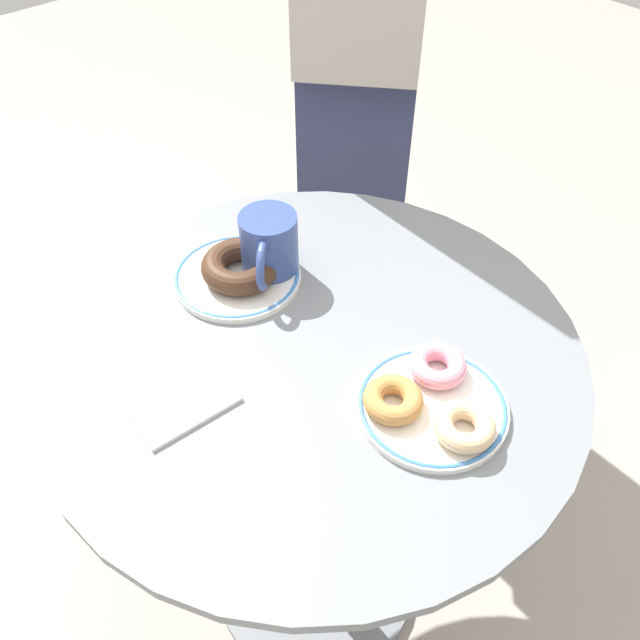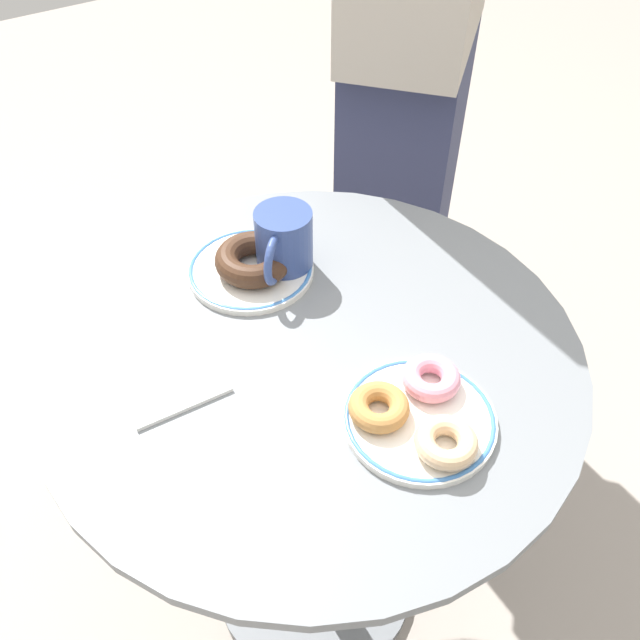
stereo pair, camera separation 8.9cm
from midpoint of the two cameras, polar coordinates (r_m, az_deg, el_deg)
name	(u,v)px [view 2 (the right image)]	position (r m, az deg, el deg)	size (l,w,h in m)	color
ground_plane	(315,579)	(1.55, 1.32, -21.40)	(7.00, 7.00, 0.02)	#9E9389
cafe_table	(313,447)	(1.11, 1.75, -10.96)	(0.75, 0.75, 0.74)	slate
plate_left	(251,269)	(1.02, -3.46, 4.24)	(0.19, 0.19, 0.01)	white
plate_right	(419,419)	(0.84, 11.53, -8.44)	(0.19, 0.19, 0.01)	white
donut_chocolate	(253,259)	(1.00, -3.19, 5.09)	(0.12, 0.12, 0.04)	#422819
donut_glazed	(446,442)	(0.81, 13.92, -10.30)	(0.08, 0.08, 0.03)	#E0B789
donut_pink_frosted	(431,378)	(0.86, 12.42, -5.04)	(0.08, 0.08, 0.03)	pink
donut_old_fashioned	(377,408)	(0.82, 8.03, -7.65)	(0.08, 0.08, 0.03)	#BC7F42
paper_napkin	(166,372)	(0.89, -10.27, -4.54)	(0.14, 0.13, 0.01)	white
coffee_mug	(283,243)	(1.00, -0.60, 6.52)	(0.11, 0.11, 0.10)	#334784
person_figure	(412,60)	(1.43, 9.83, 21.04)	(0.44, 0.46, 1.72)	#2D3351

